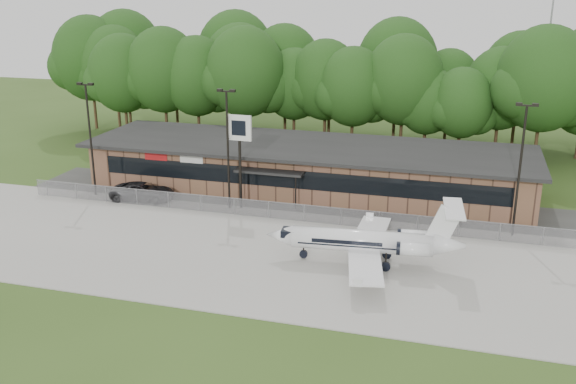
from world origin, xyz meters
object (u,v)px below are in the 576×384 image
(suv, at_px, (143,192))
(pole_sign, at_px, (239,138))
(business_jet, at_px, (369,242))
(terminal, at_px, (308,166))

(suv, relative_size, pole_sign, 0.70)
(business_jet, bearing_deg, pole_sign, 140.06)
(terminal, distance_m, pole_sign, 9.15)
(terminal, height_order, business_jet, business_jet)
(business_jet, distance_m, suv, 22.98)
(business_jet, height_order, suv, business_jet)
(pole_sign, bearing_deg, business_jet, -32.20)
(business_jet, relative_size, suv, 2.41)
(terminal, relative_size, pole_sign, 5.06)
(suv, distance_m, pole_sign, 10.63)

